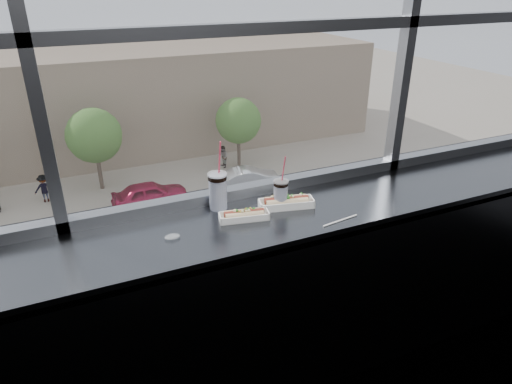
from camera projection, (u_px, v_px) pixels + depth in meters
name	position (u px, v px, depth m)	size (l,w,h in m)	color
wall_back_lower	(250.00, 273.00, 2.85)	(6.00, 6.00, 0.00)	black
counter	(270.00, 220.00, 2.40)	(6.00, 0.55, 0.06)	#515459
counter_fascia	(290.00, 327.00, 2.41)	(6.00, 0.04, 1.04)	#515459
hotdog_tray_left	(244.00, 215.00, 2.34)	(0.27, 0.13, 0.06)	white
hotdog_tray_right	(286.00, 202.00, 2.46)	(0.31, 0.16, 0.07)	white
soda_cup_left	(218.00, 189.00, 2.41)	(0.11, 0.11, 0.39)	white
soda_cup_right	(281.00, 193.00, 2.43)	(0.08, 0.08, 0.30)	white
loose_straw	(340.00, 220.00, 2.33)	(0.01, 0.01, 0.22)	white
wrapper	(172.00, 237.00, 2.17)	(0.09, 0.06, 0.02)	silver
plaza_ground	(71.00, 128.00, 43.69)	(120.00, 120.00, 0.00)	#A59784
street_asphalt	(103.00, 249.00, 24.30)	(80.00, 10.00, 0.06)	black
far_sidewalk	(88.00, 191.00, 30.90)	(80.00, 6.00, 0.04)	#A59784
far_building	(67.00, 100.00, 37.43)	(50.00, 14.00, 8.00)	gray
car_near_c	(122.00, 272.00, 20.75)	(5.86, 2.44, 1.95)	#B40000
car_near_e	(345.00, 219.00, 25.16)	(6.18, 2.58, 2.06)	navy
car_far_b	(150.00, 190.00, 28.40)	(6.38, 2.66, 2.13)	#B80F39
car_far_c	(250.00, 175.00, 30.97)	(5.50, 2.29, 1.83)	white
car_near_d	(229.00, 248.00, 22.68)	(5.55, 2.31, 1.85)	white
pedestrian_b	(44.00, 186.00, 28.98)	(0.98, 0.74, 2.21)	#66605B
pedestrian_d	(223.00, 155.00, 34.22)	(0.90, 0.68, 2.03)	#66605B
tree_center	(94.00, 136.00, 29.63)	(3.60, 3.60, 5.62)	#47382B
tree_right	(238.00, 121.00, 33.45)	(3.38, 3.38, 5.29)	#47382B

